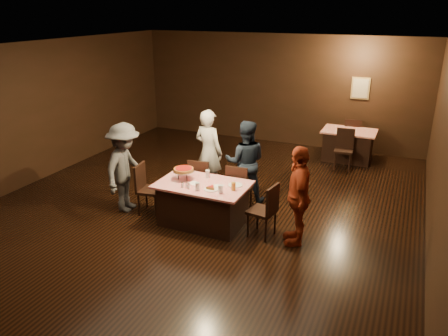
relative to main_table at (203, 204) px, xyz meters
The scene contains 23 objects.
room 1.82m from the main_table, 129.50° to the left, with size 10.00×10.04×3.02m.
main_table is the anchor object (origin of this frame).
back_table 4.92m from the main_table, 68.37° to the left, with size 1.30×0.90×0.77m, color red.
chair_far_left 0.85m from the main_table, 118.07° to the left, with size 0.42×0.42×0.95m, color black.
chair_far_right 0.85m from the main_table, 61.93° to the left, with size 0.42×0.42×0.95m, color black.
chair_end_left 1.10m from the main_table, behind, with size 0.42×0.42×0.95m, color black.
chair_end_right 1.10m from the main_table, ahead, with size 0.42×0.42×0.95m, color black.
chair_back_near 4.28m from the main_table, 64.91° to the left, with size 0.42×0.42×0.95m, color black.
chair_back_far 5.49m from the main_table, 70.68° to the left, with size 0.42×0.42×0.95m, color black.
diner_white_jacket 1.50m from the main_table, 111.33° to the left, with size 0.64×0.42×1.77m, color silver.
diner_navy_hoodie 1.32m from the main_table, 74.53° to the left, with size 0.80×0.63×1.65m, color #182232.
diner_grey_knit 1.65m from the main_table, behind, with size 1.10×0.63×1.70m, color #4C4D50.
diner_red_shirt 1.75m from the main_table, ahead, with size 0.98×0.41×1.67m, color maroon.
pizza_stand 0.70m from the main_table, behind, with size 0.38×0.38×0.22m.
plate_with_slice 0.51m from the main_table, 35.75° to the right, with size 0.25×0.25×0.06m.
plate_empty 0.69m from the main_table, 15.26° to the left, with size 0.25×0.25×0.01m, color white.
glass_front_left 0.55m from the main_table, 80.54° to the right, with size 0.08×0.08×0.14m, color silver.
glass_front_right 0.69m from the main_table, 29.05° to the right, with size 0.08×0.08×0.14m, color silver.
glass_amber 0.75m from the main_table, ahead, with size 0.08×0.08×0.14m, color #BF7F26.
glass_back 0.55m from the main_table, 99.46° to the left, with size 0.08×0.08×0.14m, color silver.
condiments 0.55m from the main_table, 122.43° to the right, with size 0.17×0.10×0.09m.
napkin_center 0.49m from the main_table, ahead, with size 0.16×0.16×0.01m, color white.
napkin_left 0.42m from the main_table, 161.57° to the right, with size 0.16×0.16×0.01m, color white.
Camera 1 is at (3.48, -6.67, 3.69)m, focal length 35.00 mm.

